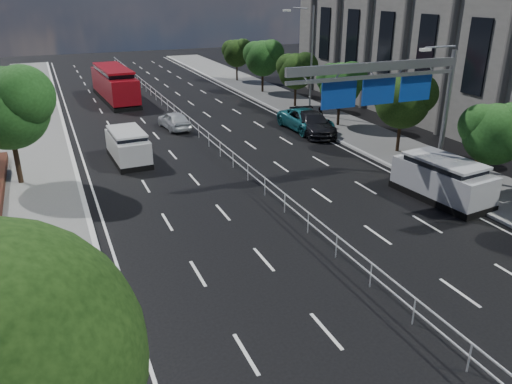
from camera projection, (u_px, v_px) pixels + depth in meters
ground at (397, 311)px, 17.14m from camera, size 160.00×160.00×0.00m
kerb_near at (133, 384)px, 13.86m from camera, size 0.25×140.00×0.15m
median_fence at (201, 133)px, 36.10m from camera, size 0.05×85.00×1.02m
toilet_sign at (40, 315)px, 12.06m from camera, size 1.62×0.18×4.34m
overhead_gantry at (392, 85)px, 26.01m from camera, size 10.24×0.38×7.45m
streetlight_far at (309, 54)px, 41.10m from camera, size 2.78×2.40×9.00m
civic_hall at (470, 39)px, 42.08m from camera, size 14.40×36.00×14.35m
near_tree_back at (7, 104)px, 26.37m from camera, size 4.84×4.51×6.69m
far_tree_c at (496, 131)px, 25.85m from camera, size 3.52×3.28×4.94m
far_tree_d at (404, 98)px, 32.14m from camera, size 3.85×3.59×5.34m
far_tree_e at (341, 82)px, 38.58m from camera, size 3.63×3.38×5.13m
far_tree_f at (297, 69)px, 44.99m from camera, size 3.52×3.28×5.02m
far_tree_g at (263, 56)px, 51.27m from camera, size 3.96×3.69×5.45m
far_tree_h at (237, 52)px, 57.78m from camera, size 3.41×3.18×4.91m
white_minivan at (128, 146)px, 31.59m from camera, size 2.22×4.76×2.03m
red_bus at (114, 83)px, 48.49m from camera, size 3.19×10.94×3.23m
near_car_silver at (174, 120)px, 39.05m from camera, size 2.07×4.18×1.37m
near_car_dark at (106, 81)px, 55.81m from camera, size 1.84×4.18×1.34m
silver_minivan at (442, 179)px, 25.85m from camera, size 2.79×5.50×2.20m
parked_car_teal at (306, 120)px, 38.58m from camera, size 2.72×5.71×1.57m
parked_car_dark at (313, 123)px, 37.69m from camera, size 2.92×5.71×1.59m
pedestrian_a at (478, 158)px, 29.60m from camera, size 0.67×0.61×1.53m
pedestrian_b at (320, 117)px, 39.17m from camera, size 0.95×0.93×1.54m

